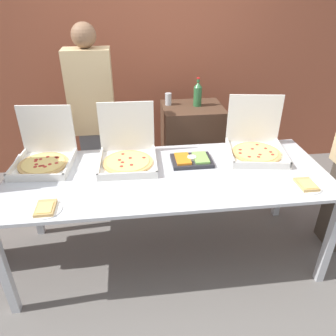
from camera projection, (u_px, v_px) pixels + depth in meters
The scene contains 13 objects.
ground_plane at pixel (168, 253), 2.92m from camera, with size 16.00×16.00×0.00m, color slate.
brick_wall_behind at pixel (150, 54), 3.69m from camera, with size 10.00×0.06×2.80m.
buffet_table at pixel (168, 182), 2.55m from camera, with size 2.46×0.97×0.83m.
pizza_box_near_right at pixel (256, 144), 2.77m from camera, with size 0.53×0.54×0.46m.
pizza_box_near_left at pixel (128, 153), 2.63m from camera, with size 0.46×0.48×0.45m.
pizza_box_far_left at pixel (44, 155), 2.60m from camera, with size 0.48×0.49×0.43m.
paper_plate_front_left at pixel (46, 209), 2.10m from camera, with size 0.21×0.21×0.03m.
paper_plate_front_center at pixel (306, 185), 2.35m from camera, with size 0.22×0.22×0.03m.
veggie_tray at pixel (192, 160), 2.65m from camera, with size 0.33×0.24×0.05m.
sideboard_podium at pixel (191, 149), 3.62m from camera, with size 0.62×0.51×0.99m.
soda_bottle at pixel (198, 94), 3.33m from camera, with size 0.08×0.08×0.29m.
soda_can_silver at pixel (168, 99), 3.39m from camera, with size 0.07×0.07×0.12m.
person_guest_cap at pixel (94, 122), 3.06m from camera, with size 0.40×0.22×1.83m.
Camera 1 is at (-0.26, -2.14, 2.11)m, focal length 35.00 mm.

